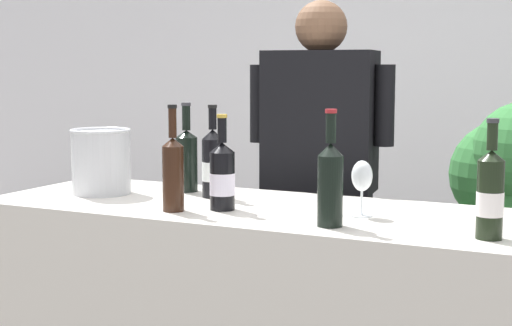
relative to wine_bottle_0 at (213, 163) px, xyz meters
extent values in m
cube|color=white|center=(0.30, 2.50, 0.36)|extent=(8.00, 0.10, 2.80)
cylinder|color=black|center=(0.00, 0.00, -0.02)|extent=(0.08, 0.08, 0.21)
cone|color=black|center=(0.00, 0.00, 0.11)|extent=(0.08, 0.08, 0.04)
cylinder|color=black|center=(0.00, 0.00, 0.16)|extent=(0.03, 0.03, 0.08)
cylinder|color=black|center=(0.00, 0.00, 0.21)|extent=(0.03, 0.03, 0.01)
cylinder|color=silver|center=(0.00, 0.00, -0.03)|extent=(0.08, 0.08, 0.07)
cylinder|color=black|center=(-0.16, 0.08, -0.02)|extent=(0.08, 0.08, 0.21)
cone|color=black|center=(-0.16, 0.08, 0.10)|extent=(0.08, 0.08, 0.03)
cylinder|color=black|center=(-0.16, 0.08, 0.16)|extent=(0.03, 0.03, 0.09)
cylinder|color=#333338|center=(-0.16, 0.08, 0.21)|extent=(0.04, 0.04, 0.01)
cylinder|color=black|center=(0.15, -0.21, -0.03)|extent=(0.08, 0.08, 0.19)
cone|color=black|center=(0.15, -0.21, 0.08)|extent=(0.08, 0.08, 0.03)
cylinder|color=black|center=(0.15, -0.21, 0.14)|extent=(0.03, 0.03, 0.08)
cylinder|color=#B79333|center=(0.15, -0.21, 0.19)|extent=(0.03, 0.03, 0.01)
cylinder|color=silver|center=(0.15, -0.21, -0.04)|extent=(0.09, 0.09, 0.07)
cylinder|color=black|center=(1.03, -0.28, -0.02)|extent=(0.07, 0.07, 0.22)
cone|color=black|center=(1.03, -0.28, 0.11)|extent=(0.07, 0.07, 0.03)
cylinder|color=black|center=(1.03, -0.28, 0.16)|extent=(0.03, 0.03, 0.08)
cylinder|color=#333338|center=(1.03, -0.28, 0.20)|extent=(0.03, 0.03, 0.01)
cylinder|color=white|center=(1.03, -0.28, -0.03)|extent=(0.07, 0.07, 0.07)
cylinder|color=black|center=(0.02, -0.30, -0.02)|extent=(0.07, 0.07, 0.22)
cone|color=black|center=(0.02, -0.30, 0.10)|extent=(0.07, 0.07, 0.03)
cylinder|color=black|center=(0.02, -0.30, 0.17)|extent=(0.03, 0.03, 0.10)
cylinder|color=black|center=(0.02, -0.30, 0.22)|extent=(0.03, 0.03, 0.01)
cylinder|color=black|center=(0.57, -0.31, -0.02)|extent=(0.08, 0.08, 0.21)
cone|color=black|center=(0.57, -0.31, 0.11)|extent=(0.08, 0.08, 0.04)
cylinder|color=black|center=(0.57, -0.31, 0.17)|extent=(0.03, 0.03, 0.09)
cylinder|color=maroon|center=(0.57, -0.31, 0.22)|extent=(0.03, 0.03, 0.01)
cylinder|color=silver|center=(0.61, -0.12, -0.12)|extent=(0.07, 0.07, 0.00)
cylinder|color=silver|center=(0.61, -0.12, -0.08)|extent=(0.01, 0.01, 0.08)
ellipsoid|color=silver|center=(0.61, -0.12, 0.01)|extent=(0.07, 0.07, 0.10)
ellipsoid|color=maroon|center=(0.61, -0.12, -0.01)|extent=(0.05, 0.05, 0.03)
cylinder|color=silver|center=(-0.42, -0.11, -0.01)|extent=(0.22, 0.22, 0.24)
torus|color=silver|center=(-0.42, -0.11, 0.11)|extent=(0.23, 0.23, 0.01)
cube|color=black|center=(0.21, 0.53, -0.60)|extent=(0.43, 0.29, 0.88)
cube|color=black|center=(0.21, 0.53, 0.13)|extent=(0.48, 0.29, 0.58)
sphere|color=brown|center=(0.21, 0.53, 0.51)|extent=(0.21, 0.21, 0.21)
cylinder|color=black|center=(0.48, 0.56, 0.20)|extent=(0.08, 0.08, 0.33)
cylinder|color=black|center=(-0.05, 0.49, 0.20)|extent=(0.08, 0.08, 0.33)
sphere|color=#2D6B33|center=(0.85, 0.92, -0.42)|extent=(0.33, 0.33, 0.33)
sphere|color=#2D6B33|center=(0.87, 1.07, -0.12)|extent=(0.47, 0.47, 0.47)
camera|label=1|loc=(1.36, -2.45, 0.34)|focal=54.17mm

